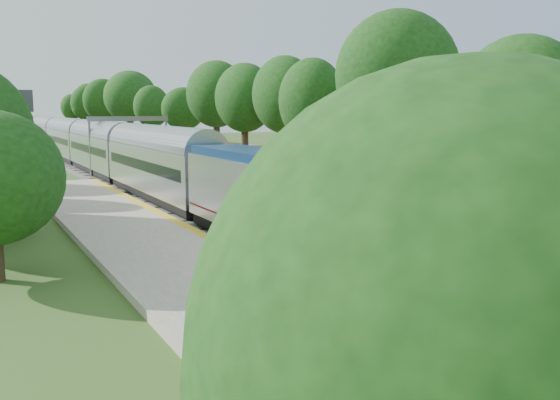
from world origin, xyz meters
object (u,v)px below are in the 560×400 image
train (83,147)px  lamppost_far (261,234)px  signal_platform (325,194)px  signal_farside (361,162)px  signal_gantry (129,130)px

train → lamppost_far: train is taller
train → signal_platform: (-2.90, -60.36, 1.85)m
signal_platform → signal_farside: signal_platform is taller
train → signal_platform: size_ratio=20.14×
signal_gantry → signal_platform: 48.11m
signal_gantry → signal_farside: bearing=-84.2°
train → signal_gantry: bearing=-78.9°
signal_gantry → train: bearing=101.1°
signal_gantry → signal_farside: 36.92m
train → signal_farside: signal_farside is taller
lamppost_far → signal_platform: size_ratio=0.66×
train → lamppost_far: 56.69m
signal_platform → signal_farside: bearing=50.6°
signal_gantry → signal_farside: (3.73, -36.72, -0.79)m
lamppost_far → signal_platform: bearing=-81.9°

